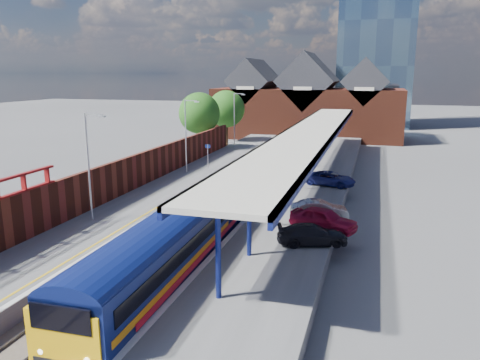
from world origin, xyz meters
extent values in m
plane|color=#5B5B5E|center=(0.00, 30.00, 0.00)|extent=(240.00, 240.00, 0.00)
cube|color=#473D33|center=(0.00, 20.00, 0.03)|extent=(6.00, 76.00, 0.06)
cube|color=slate|center=(-2.22, 20.00, 0.12)|extent=(0.07, 76.00, 0.14)
cube|color=slate|center=(-0.78, 20.00, 0.12)|extent=(0.07, 76.00, 0.14)
cube|color=slate|center=(0.78, 20.00, 0.12)|extent=(0.07, 76.00, 0.14)
cube|color=slate|center=(2.22, 20.00, 0.12)|extent=(0.07, 76.00, 0.14)
cube|color=#565659|center=(-5.50, 20.00, 0.50)|extent=(5.00, 76.00, 1.00)
cube|color=#565659|center=(6.00, 20.00, 0.50)|extent=(6.00, 76.00, 1.00)
cube|color=silver|center=(-3.15, 20.00, 1.02)|extent=(0.30, 76.00, 0.05)
cube|color=silver|center=(3.15, 20.00, 1.02)|extent=(0.30, 76.00, 0.05)
cube|color=yellow|center=(-3.75, 20.00, 1.01)|extent=(0.14, 76.00, 0.01)
cube|color=#0B1650|center=(1.50, 0.29, 1.90)|extent=(3.12, 16.05, 2.50)
cube|color=#0B1650|center=(1.50, 0.29, 3.15)|extent=(3.12, 16.05, 0.60)
cube|color=#0B1650|center=(1.50, 16.89, 1.90)|extent=(3.12, 16.05, 2.50)
cube|color=#0B1650|center=(1.50, 16.89, 3.15)|extent=(3.12, 16.05, 0.60)
cube|color=#0B1650|center=(1.50, 33.49, 1.90)|extent=(3.12, 16.05, 2.50)
cube|color=#0B1650|center=(1.50, 33.49, 3.15)|extent=(3.12, 16.05, 0.60)
cube|color=#0B1650|center=(1.50, 50.09, 1.90)|extent=(3.12, 16.05, 2.50)
cube|color=#0B1650|center=(1.50, 50.09, 3.15)|extent=(3.12, 16.05, 0.60)
cube|color=black|center=(0.08, 25.19, 2.35)|extent=(0.04, 60.54, 0.70)
cube|color=orange|center=(0.07, 25.19, 1.55)|extent=(0.03, 55.27, 0.30)
cube|color=red|center=(0.06, 25.19, 1.30)|extent=(0.03, 55.27, 0.30)
cube|color=#F2B20C|center=(1.50, -7.63, 1.70)|extent=(2.83, 0.36, 2.10)
cube|color=black|center=(1.50, -7.73, 2.55)|extent=(2.30, 0.21, 0.90)
cube|color=black|center=(1.50, -5.31, 0.30)|extent=(2.00, 2.40, 0.60)
cube|color=black|center=(1.50, 55.69, 0.30)|extent=(2.00, 2.40, 0.60)
cylinder|color=navy|center=(5.00, -2.00, 3.10)|extent=(0.24, 0.24, 4.20)
cylinder|color=navy|center=(5.00, 3.00, 3.10)|extent=(0.24, 0.24, 4.20)
cylinder|color=navy|center=(5.00, 8.00, 3.10)|extent=(0.24, 0.24, 4.20)
cylinder|color=navy|center=(5.00, 13.00, 3.10)|extent=(0.24, 0.24, 4.20)
cylinder|color=navy|center=(5.00, 18.00, 3.10)|extent=(0.24, 0.24, 4.20)
cylinder|color=navy|center=(5.00, 23.00, 3.10)|extent=(0.24, 0.24, 4.20)
cylinder|color=navy|center=(5.00, 28.00, 3.10)|extent=(0.24, 0.24, 4.20)
cylinder|color=navy|center=(5.00, 33.00, 3.10)|extent=(0.24, 0.24, 4.20)
cylinder|color=navy|center=(5.00, 38.00, 3.10)|extent=(0.24, 0.24, 4.20)
cylinder|color=navy|center=(5.00, 43.00, 3.10)|extent=(0.24, 0.24, 4.20)
cube|color=beige|center=(5.50, 22.00, 5.35)|extent=(4.50, 52.00, 0.25)
cube|color=navy|center=(3.35, 22.00, 5.20)|extent=(0.20, 52.00, 0.55)
cube|color=navy|center=(7.65, 22.00, 5.20)|extent=(0.20, 52.00, 0.55)
cylinder|color=#A5A8AA|center=(-6.50, 6.00, 4.50)|extent=(0.12, 0.12, 7.00)
cube|color=#A5A8AA|center=(-5.90, 6.00, 7.90)|extent=(1.20, 0.08, 0.08)
cube|color=#A5A8AA|center=(-5.30, 6.00, 7.80)|extent=(0.45, 0.18, 0.12)
cylinder|color=#A5A8AA|center=(-6.50, 22.00, 4.50)|extent=(0.12, 0.12, 7.00)
cube|color=#A5A8AA|center=(-5.90, 22.00, 7.90)|extent=(1.20, 0.08, 0.08)
cube|color=#A5A8AA|center=(-5.30, 22.00, 7.80)|extent=(0.45, 0.18, 0.12)
cylinder|color=#A5A8AA|center=(-6.50, 38.00, 4.50)|extent=(0.12, 0.12, 7.00)
cube|color=#A5A8AA|center=(-5.90, 38.00, 7.90)|extent=(1.20, 0.08, 0.08)
cube|color=#A5A8AA|center=(-5.30, 38.00, 7.80)|extent=(0.45, 0.18, 0.12)
cylinder|color=#A5A8AA|center=(-5.00, 24.00, 2.25)|extent=(0.08, 0.08, 2.50)
cube|color=#0C194C|center=(-5.00, 24.00, 3.30)|extent=(0.55, 0.06, 0.35)
cube|color=#5B2518|center=(-8.10, 14.00, 2.40)|extent=(0.35, 50.00, 2.80)
cube|color=maroon|center=(-8.10, 2.00, 4.30)|extent=(0.30, 0.12, 1.00)
cube|color=maroon|center=(-8.10, 4.00, 4.30)|extent=(0.30, 0.12, 1.00)
cube|color=#5B2518|center=(0.00, 58.00, 4.00)|extent=(30.00, 12.00, 8.00)
cube|color=#232328|center=(-9.00, 58.00, 9.20)|extent=(7.13, 12.00, 7.13)
cube|color=#232328|center=(0.00, 58.00, 9.20)|extent=(9.16, 12.00, 9.16)
cube|color=#232328|center=(9.00, 58.00, 9.20)|extent=(7.13, 12.00, 7.13)
cube|color=beige|center=(-9.00, 51.95, 8.20)|extent=(2.80, 0.15, 0.50)
cube|color=beige|center=(0.00, 51.95, 8.20)|extent=(2.80, 0.15, 0.50)
cube|color=beige|center=(9.00, 51.95, 8.20)|extent=(2.80, 0.15, 0.50)
cube|color=slate|center=(10.00, 80.00, 20.00)|extent=(14.00, 14.00, 40.00)
cylinder|color=#382314|center=(-10.50, 36.00, 2.00)|extent=(0.44, 0.44, 4.00)
sphere|color=#175516|center=(-10.50, 36.00, 5.50)|extent=(5.20, 5.20, 5.20)
sphere|color=#175516|center=(-9.70, 35.50, 4.80)|extent=(3.20, 3.20, 3.20)
cylinder|color=#382314|center=(-9.50, 44.00, 2.00)|extent=(0.44, 0.44, 4.00)
sphere|color=#175516|center=(-9.50, 44.00, 5.50)|extent=(5.20, 5.20, 5.20)
sphere|color=#175516|center=(-8.70, 43.50, 4.80)|extent=(3.20, 3.20, 3.20)
imported|color=#A30D2F|center=(8.30, 8.19, 1.71)|extent=(4.47, 2.88, 1.42)
imported|color=#A7A7AC|center=(7.76, 10.46, 1.62)|extent=(3.96, 2.12, 1.24)
imported|color=black|center=(7.97, 5.60, 1.57)|extent=(4.25, 2.75, 1.15)
imported|color=navy|center=(7.53, 20.25, 1.59)|extent=(4.63, 2.95, 1.19)
camera|label=1|loc=(11.06, -19.46, 10.40)|focal=35.00mm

